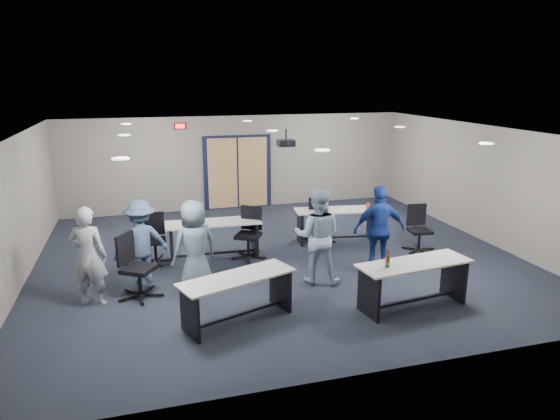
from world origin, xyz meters
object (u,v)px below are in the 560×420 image
object	(u,v)px
table_back_right	(337,220)
chair_loose_right	(420,229)
person_gray	(88,256)
person_back	(141,242)
chair_loose_left	(139,266)
person_navy	(379,229)
table_front_right	(413,276)
person_lightblue	(318,236)
table_back_left	(214,234)
table_front_left	(238,291)
person_plaid	(195,247)
chair_back_b	(248,234)
chair_back_a	(155,239)
chair_back_c	(320,222)

from	to	relation	value
table_back_right	chair_loose_right	world-z (taller)	chair_loose_right
person_gray	person_back	world-z (taller)	person_gray
chair_loose_left	person_navy	bearing A→B (deg)	-58.10
table_front_right	person_navy	world-z (taller)	person_navy
person_gray	person_lightblue	distance (m)	4.03
table_back_left	person_navy	world-z (taller)	person_navy
table_front_left	table_back_left	world-z (taller)	table_back_left
table_front_left	person_plaid	world-z (taller)	person_plaid
chair_back_b	chair_loose_right	size ratio (longest dim) A/B	1.06
table_back_left	chair_back_a	bearing A→B (deg)	177.78
chair_back_c	chair_loose_right	size ratio (longest dim) A/B	1.02
chair_back_c	person_back	world-z (taller)	person_back
chair_loose_left	table_back_left	bearing A→B (deg)	-11.63
chair_back_b	chair_loose_left	distance (m)	2.65
table_front_left	chair_back_c	distance (m)	4.11
table_front_left	chair_back_a	size ratio (longest dim) A/B	1.90
table_back_right	chair_loose_left	world-z (taller)	chair_loose_left
person_back	chair_loose_left	bearing A→B (deg)	72.04
chair_back_a	chair_back_c	world-z (taller)	chair_back_c
table_front_left	table_back_right	bearing A→B (deg)	27.39
chair_back_c	chair_loose_left	distance (m)	4.46
person_lightblue	person_navy	bearing A→B (deg)	-149.36
table_back_right	person_gray	world-z (taller)	person_gray
chair_back_c	person_lightblue	world-z (taller)	person_lightblue
table_back_right	person_back	xyz separation A→B (m)	(-4.43, -1.21, 0.26)
chair_loose_left	person_gray	xyz separation A→B (m)	(-0.79, -0.07, 0.29)
chair_loose_right	person_lightblue	world-z (taller)	person_lightblue
table_front_left	person_gray	distance (m)	2.64
table_back_left	person_back	distance (m)	1.75
chair_loose_right	person_plaid	bearing A→B (deg)	-164.62
table_front_left	person_plaid	size ratio (longest dim) A/B	1.15
chair_back_a	person_back	bearing A→B (deg)	-103.12
chair_back_b	person_navy	world-z (taller)	person_navy
chair_back_a	table_front_left	bearing A→B (deg)	-66.65
chair_loose_right	person_lightblue	bearing A→B (deg)	-154.40
person_lightblue	table_front_right	bearing A→B (deg)	153.33
table_back_left	chair_back_a	distance (m)	1.22
table_front_right	person_gray	xyz separation A→B (m)	(-5.21, 1.57, 0.32)
chair_loose_left	person_plaid	size ratio (longest dim) A/B	0.68
table_front_right	person_gray	world-z (taller)	person_gray
chair_back_b	person_lightblue	world-z (taller)	person_lightblue
person_lightblue	person_back	xyz separation A→B (m)	(-3.17, 0.92, -0.11)
chair_back_a	chair_loose_left	bearing A→B (deg)	-98.79
table_back_left	person_back	world-z (taller)	person_back
table_back_left	chair_back_a	xyz separation A→B (m)	(-1.22, 0.07, -0.03)
table_front_left	chair_back_b	bearing A→B (deg)	54.28
chair_back_b	table_front_left	bearing A→B (deg)	-74.82
chair_back_a	chair_back_c	bearing A→B (deg)	5.25
table_front_right	chair_loose_right	world-z (taller)	table_front_right
chair_loose_left	person_plaid	distance (m)	1.02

